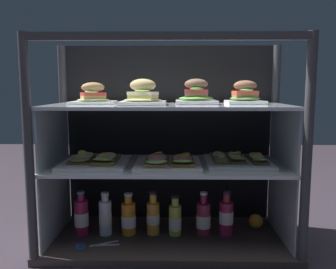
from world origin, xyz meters
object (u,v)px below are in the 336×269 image
juice_bottle_back_left (81,217)px  juice_bottle_front_second (226,217)px  kitchen_scissors (87,246)px  plated_roll_sandwich_mid_right (245,95)px  open_sandwich_tray_mid_left (95,161)px  juice_bottle_back_center (203,218)px  juice_bottle_front_middle (153,217)px  plated_roll_sandwich_near_right_corner (93,97)px  open_sandwich_tray_mid_right (237,160)px  orange_fruit_beside_bottles (256,221)px  juice_bottle_front_fourth (105,217)px  juice_bottle_front_right_end (175,220)px  open_sandwich_tray_far_right (169,162)px  plated_roll_sandwich_center (196,95)px  plated_roll_sandwich_far_left (143,96)px  juice_bottle_tucked_behind (129,218)px

juice_bottle_back_left → juice_bottle_front_second: (0.71, 0.01, 0.00)m
kitchen_scissors → plated_roll_sandwich_mid_right: bearing=14.8°
open_sandwich_tray_mid_left → juice_bottle_back_center: open_sandwich_tray_mid_left is taller
juice_bottle_front_middle → kitchen_scissors: 0.34m
plated_roll_sandwich_near_right_corner → open_sandwich_tray_mid_right: size_ratio=0.63×
juice_bottle_front_second → orange_fruit_beside_bottles: bearing=28.5°
juice_bottle_front_middle → juice_bottle_front_second: juice_bottle_front_second is taller
plated_roll_sandwich_near_right_corner → juice_bottle_front_fourth: bearing=-38.7°
juice_bottle_front_right_end → open_sandwich_tray_far_right: bearing=-120.5°
plated_roll_sandwich_center → plated_roll_sandwich_near_right_corner: bearing=180.0°
plated_roll_sandwich_mid_right → plated_roll_sandwich_center: bearing=-177.4°
plated_roll_sandwich_mid_right → juice_bottle_back_left: plated_roll_sandwich_mid_right is taller
open_sandwich_tray_mid_left → juice_bottle_back_center: 0.60m
plated_roll_sandwich_near_right_corner → juice_bottle_back_left: bearing=-143.9°
juice_bottle_back_left → juice_bottle_front_second: bearing=0.5°
plated_roll_sandwich_mid_right → juice_bottle_front_middle: bearing=-174.5°
open_sandwich_tray_mid_right → juice_bottle_back_center: 0.33m
plated_roll_sandwich_near_right_corner → juice_bottle_front_second: size_ratio=0.91×
juice_bottle_front_middle → juice_bottle_front_second: bearing=-1.3°
plated_roll_sandwich_far_left → juice_bottle_front_second: 0.71m
open_sandwich_tray_far_right → juice_bottle_front_right_end: 0.31m
juice_bottle_front_middle → juice_bottle_front_right_end: size_ratio=1.08×
orange_fruit_beside_bottles → juice_bottle_back_center: bearing=-163.7°
juice_bottle_tucked_behind → juice_bottle_front_right_end: (0.23, -0.00, -0.01)m
kitchen_scissors → juice_bottle_front_middle: bearing=27.5°
open_sandwich_tray_mid_left → kitchen_scissors: 0.39m
plated_roll_sandwich_center → juice_bottle_front_second: 0.61m
juice_bottle_back_left → juice_bottle_front_second: 0.71m
juice_bottle_front_middle → open_sandwich_tray_mid_right: bearing=-0.9°
juice_bottle_front_right_end → plated_roll_sandwich_center: bearing=22.8°
open_sandwich_tray_mid_right → juice_bottle_front_second: bearing=-177.6°
plated_roll_sandwich_near_right_corner → kitchen_scissors: size_ratio=1.02×
juice_bottle_front_fourth → juice_bottle_front_middle: 0.23m
open_sandwich_tray_mid_left → juice_bottle_front_second: open_sandwich_tray_mid_left is taller
plated_roll_sandwich_near_right_corner → open_sandwich_tray_far_right: size_ratio=0.63×
plated_roll_sandwich_far_left → open_sandwich_tray_mid_left: size_ratio=0.65×
kitchen_scissors → juice_bottle_front_fourth: bearing=67.3°
juice_bottle_front_fourth → juice_bottle_back_left: bearing=-178.3°
plated_roll_sandwich_far_left → juice_bottle_front_fourth: (-0.19, 0.04, -0.59)m
open_sandwich_tray_far_right → open_sandwich_tray_mid_right: size_ratio=1.00×
plated_roll_sandwich_center → juice_bottle_front_fourth: 0.74m
plated_roll_sandwich_near_right_corner → juice_bottle_front_right_end: bearing=-6.0°
open_sandwich_tray_mid_left → juice_bottle_front_fourth: 0.29m
plated_roll_sandwich_near_right_corner → juice_bottle_front_second: bearing=-3.5°
juice_bottle_front_fourth → kitchen_scissors: juice_bottle_front_fourth is taller
open_sandwich_tray_mid_right → juice_bottle_front_right_end: bearing=-179.3°
open_sandwich_tray_mid_right → kitchen_scissors: open_sandwich_tray_mid_right is taller
plated_roll_sandwich_mid_right → juice_bottle_front_second: (-0.08, -0.05, -0.59)m
juice_bottle_front_second → open_sandwich_tray_far_right: bearing=-169.1°
plated_roll_sandwich_center → juice_bottle_back_center: 0.60m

